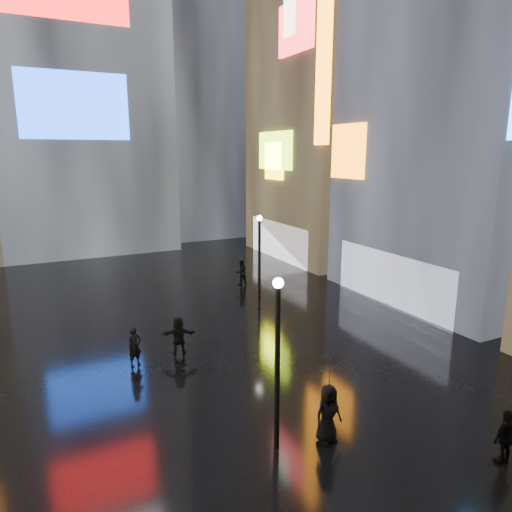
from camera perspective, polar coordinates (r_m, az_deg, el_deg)
ground at (r=24.41m, az=-8.52°, el=-7.74°), size 140.00×140.00×0.00m
building_right_mid at (r=30.34m, az=25.73°, el=23.96°), size 10.28×13.70×30.00m
building_right_far at (r=39.57m, az=9.66°, el=20.58°), size 10.28×12.00×28.00m
tower_main at (r=47.62m, az=-23.64°, el=27.04°), size 16.00×14.20×42.00m
tower_flank_right at (r=51.10m, az=-8.74°, el=22.24°), size 12.00×12.00×34.00m
lamp_near at (r=13.17m, az=2.69°, el=-12.22°), size 0.30×0.30×5.20m
lamp_far at (r=25.08m, az=0.43°, el=-0.02°), size 0.30×0.30×5.20m
pedestrian_3 at (r=15.26m, az=28.79°, el=-19.21°), size 0.96×0.40×1.63m
pedestrian_4 at (r=14.57m, az=9.00°, el=-18.84°), size 0.91×0.62×1.81m
pedestrian_5 at (r=20.15m, az=-9.63°, el=-9.79°), size 1.62×0.95×1.66m
pedestrian_6 at (r=19.49m, az=-14.91°, el=-10.91°), size 0.69×0.57×1.63m
pedestrian_7 at (r=30.03m, az=-1.87°, el=-2.06°), size 0.82×0.66×1.61m
umbrella_2 at (r=13.91m, az=9.20°, el=-14.06°), size 1.42×1.42×0.91m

